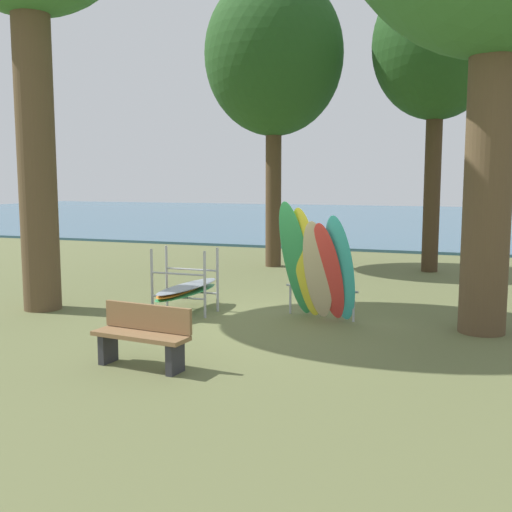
{
  "coord_description": "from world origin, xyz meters",
  "views": [
    {
      "loc": [
        3.32,
        -10.28,
        2.57
      ],
      "look_at": [
        -0.54,
        0.68,
        1.1
      ],
      "focal_mm": 43.06,
      "sensor_mm": 36.0,
      "label": 1
    }
  ],
  "objects": [
    {
      "name": "leaning_board_pile",
      "position": [
        0.73,
        0.38,
        0.98
      ],
      "size": [
        1.52,
        1.06,
        2.19
      ],
      "color": "#339E56",
      "rests_on": "ground"
    },
    {
      "name": "tree_far_left_back",
      "position": [
        2.26,
        7.29,
        6.05
      ],
      "size": [
        3.45,
        3.45,
        8.11
      ],
      "color": "#42301E",
      "rests_on": "ground"
    },
    {
      "name": "ground_plane",
      "position": [
        0.0,
        0.0,
        0.0
      ],
      "size": [
        80.0,
        80.0,
        0.0
      ],
      "primitive_type": "plane",
      "color": "#60663D"
    },
    {
      "name": "park_bench",
      "position": [
        -0.86,
        -3.08,
        0.45
      ],
      "size": [
        1.44,
        0.57,
        0.85
      ],
      "color": "#2D2D33",
      "rests_on": "ground"
    },
    {
      "name": "lake_water",
      "position": [
        0.0,
        29.29,
        0.05
      ],
      "size": [
        80.0,
        36.0,
        0.1
      ],
      "primitive_type": "cube",
      "color": "#38607A",
      "rests_on": "ground"
    },
    {
      "name": "board_storage_rack",
      "position": [
        -1.82,
        0.22,
        0.47
      ],
      "size": [
        1.15,
        2.13,
        1.25
      ],
      "color": "#9EA0A5",
      "rests_on": "ground"
    },
    {
      "name": "tree_mid_behind",
      "position": [
        -2.16,
        6.82,
        6.0
      ],
      "size": [
        3.94,
        3.94,
        8.32
      ],
      "color": "#4C3823",
      "rests_on": "ground"
    }
  ]
}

